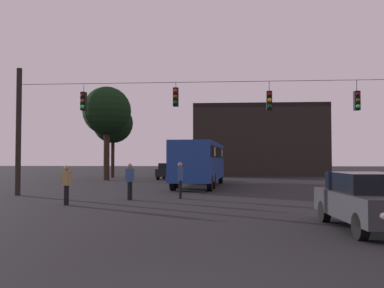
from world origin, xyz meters
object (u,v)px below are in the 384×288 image
at_px(pedestrian_near_bus, 130,179).
at_px(tree_left_silhouette, 113,123).
at_px(car_near_right, 369,200).
at_px(pedestrian_crossing_center, 180,178).
at_px(pedestrian_crossing_left, 66,183).
at_px(car_far_left, 169,171).
at_px(tree_behind_building, 107,111).
at_px(city_bus, 200,159).

distance_m(pedestrian_near_bus, tree_left_silhouette, 24.56).
bearing_deg(car_near_right, pedestrian_near_bus, 137.09).
bearing_deg(pedestrian_near_bus, pedestrian_crossing_center, 20.54).
height_order(pedestrian_crossing_left, tree_left_silhouette, tree_left_silhouette).
bearing_deg(car_near_right, car_far_left, 108.05).
xyz_separation_m(tree_left_silhouette, tree_behind_building, (0.84, -5.27, 0.63)).
distance_m(car_far_left, tree_left_silhouette, 8.52).
height_order(car_far_left, pedestrian_near_bus, pedestrian_near_bus).
distance_m(pedestrian_crossing_center, pedestrian_near_bus, 2.42).
xyz_separation_m(city_bus, car_near_right, (5.50, -17.53, -1.07)).
bearing_deg(car_far_left, car_near_right, -71.95).
xyz_separation_m(pedestrian_crossing_left, tree_left_silhouette, (-4.88, 25.47, 4.65)).
height_order(city_bus, pedestrian_near_bus, city_bus).
bearing_deg(car_far_left, pedestrian_crossing_center, -81.04).
distance_m(car_far_left, pedestrian_crossing_center, 19.21).
bearing_deg(pedestrian_crossing_left, city_bus, 68.45).
relative_size(pedestrian_crossing_left, pedestrian_crossing_center, 0.94).
bearing_deg(pedestrian_near_bus, pedestrian_crossing_left, -131.48).
height_order(city_bus, pedestrian_crossing_left, city_bus).
height_order(car_near_right, pedestrian_near_bus, pedestrian_near_bus).
distance_m(city_bus, pedestrian_near_bus, 10.29).
distance_m(pedestrian_crossing_center, tree_behind_building, 19.64).
height_order(pedestrian_crossing_left, tree_behind_building, tree_behind_building).
height_order(city_bus, tree_behind_building, tree_behind_building).
distance_m(pedestrian_crossing_left, pedestrian_near_bus, 3.18).
distance_m(city_bus, tree_behind_building, 12.67).
distance_m(pedestrian_crossing_left, tree_left_silhouette, 26.34).
xyz_separation_m(city_bus, pedestrian_crossing_center, (-0.46, -9.03, -0.88)).
bearing_deg(pedestrian_crossing_center, city_bus, 87.06).
relative_size(pedestrian_crossing_center, pedestrian_near_bus, 1.03).
xyz_separation_m(city_bus, pedestrian_crossing_left, (-4.84, -12.26, -0.95)).
xyz_separation_m(car_near_right, car_far_left, (-8.95, 27.47, 0.00)).
bearing_deg(tree_behind_building, city_bus, -41.79).
bearing_deg(tree_left_silhouette, city_bus, -53.64).
relative_size(pedestrian_crossing_left, pedestrian_near_bus, 0.97).
relative_size(car_far_left, pedestrian_near_bus, 2.62).
height_order(pedestrian_crossing_center, tree_behind_building, tree_behind_building).
xyz_separation_m(pedestrian_crossing_center, tree_behind_building, (-8.41, 16.96, 5.21)).
relative_size(city_bus, pedestrian_crossing_center, 6.42).
bearing_deg(car_far_left, tree_behind_building, -159.66).
bearing_deg(car_near_right, city_bus, 107.41).
relative_size(car_near_right, tree_behind_building, 0.52).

